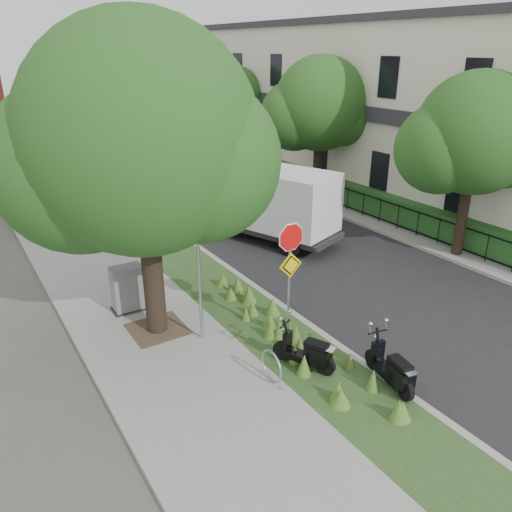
% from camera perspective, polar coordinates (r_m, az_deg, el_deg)
% --- Properties ---
extents(ground, '(120.00, 120.00, 0.00)m').
position_cam_1_polar(ground, '(13.23, 10.16, -9.19)').
color(ground, '#4C5147').
rests_on(ground, ground).
extents(sidewalk_near, '(3.50, 60.00, 0.12)m').
position_cam_1_polar(sidewalk_near, '(19.69, -19.66, 0.98)').
color(sidewalk_near, gray).
rests_on(sidewalk_near, ground).
extents(verge, '(2.00, 60.00, 0.12)m').
position_cam_1_polar(verge, '(20.38, -12.20, 2.55)').
color(verge, '#24431C').
rests_on(verge, ground).
extents(kerb_near, '(0.20, 60.00, 0.13)m').
position_cam_1_polar(kerb_near, '(20.71, -9.62, 3.09)').
color(kerb_near, '#9E9991').
rests_on(kerb_near, ground).
extents(road, '(7.00, 60.00, 0.01)m').
position_cam_1_polar(road, '(22.21, -1.28, 4.61)').
color(road, black).
rests_on(road, ground).
extents(kerb_far, '(0.20, 60.00, 0.13)m').
position_cam_1_polar(kerb_far, '(24.09, 5.90, 6.11)').
color(kerb_far, '#9E9991').
rests_on(kerb_far, ground).
extents(footpath_far, '(3.20, 60.00, 0.12)m').
position_cam_1_polar(footpath_far, '(25.15, 8.99, 6.64)').
color(footpath_far, gray).
rests_on(footpath_far, ground).
extents(street_tree_main, '(6.21, 5.54, 7.66)m').
position_cam_1_polar(street_tree_main, '(11.79, -13.40, 11.80)').
color(street_tree_main, black).
rests_on(street_tree_main, ground).
extents(bare_post, '(0.08, 0.08, 4.00)m').
position_cam_1_polar(bare_post, '(11.95, -6.55, -1.10)').
color(bare_post, '#A5A8AD').
rests_on(bare_post, ground).
extents(bike_hoop, '(0.06, 0.78, 0.77)m').
position_cam_1_polar(bike_hoop, '(11.14, 1.80, -12.49)').
color(bike_hoop, '#A5A8AD').
rests_on(bike_hoop, ground).
extents(sign_assembly, '(0.94, 0.08, 3.22)m').
position_cam_1_polar(sign_assembly, '(11.75, 3.95, -0.32)').
color(sign_assembly, '#A5A8AD').
rests_on(sign_assembly, ground).
extents(fence_far, '(0.04, 24.00, 1.00)m').
position_cam_1_polar(fence_far, '(24.36, 7.28, 7.70)').
color(fence_far, black).
rests_on(fence_far, ground).
extents(hedge_far, '(1.00, 24.00, 1.10)m').
position_cam_1_polar(hedge_far, '(24.79, 8.54, 7.91)').
color(hedge_far, '#164019').
rests_on(hedge_far, footpath_far).
extents(terrace_houses, '(7.40, 26.40, 8.20)m').
position_cam_1_polar(terrace_houses, '(26.63, 15.14, 16.06)').
color(terrace_houses, beige).
rests_on(terrace_houses, ground).
extents(far_tree_a, '(4.60, 4.10, 6.22)m').
position_cam_1_polar(far_tree_a, '(18.15, 23.52, 12.08)').
color(far_tree_a, black).
rests_on(far_tree_a, ground).
extents(far_tree_b, '(4.83, 4.31, 6.56)m').
position_cam_1_polar(far_tree_b, '(23.55, 7.14, 16.37)').
color(far_tree_b, black).
rests_on(far_tree_b, ground).
extents(far_tree_c, '(4.37, 3.89, 5.93)m').
position_cam_1_polar(far_tree_c, '(30.19, -2.89, 17.09)').
color(far_tree_c, black).
rests_on(far_tree_c, ground).
extents(scooter_near, '(0.80, 1.48, 0.75)m').
position_cam_1_polar(scooter_near, '(11.57, 6.24, -11.21)').
color(scooter_near, black).
rests_on(scooter_near, ground).
extents(scooter_far, '(0.53, 1.64, 0.79)m').
position_cam_1_polar(scooter_far, '(11.31, 15.51, -12.79)').
color(scooter_far, black).
rests_on(scooter_far, ground).
extents(box_truck, '(3.67, 5.63, 2.38)m').
position_cam_1_polar(box_truck, '(18.89, 2.02, 6.24)').
color(box_truck, '#262628').
rests_on(box_truck, ground).
extents(utility_cabinet, '(0.98, 0.67, 1.29)m').
position_cam_1_polar(utility_cabinet, '(14.28, -14.42, -3.68)').
color(utility_cabinet, '#262628').
rests_on(utility_cabinet, ground).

